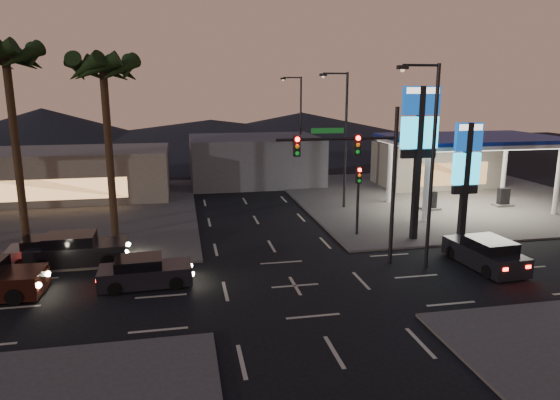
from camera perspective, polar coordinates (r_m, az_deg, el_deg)
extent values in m
plane|color=black|center=(23.24, 1.73, -9.78)|extent=(140.00, 140.00, 0.00)
cube|color=#47443F|center=(43.32, 17.81, 0.30)|extent=(24.00, 24.00, 0.12)
cube|color=#47443F|center=(39.55, -27.30, -1.66)|extent=(24.00, 24.00, 0.12)
cylinder|color=silver|center=(34.47, 16.38, 1.48)|extent=(0.36, 0.36, 5.00)
cylinder|color=silver|center=(40.07, 29.17, 1.89)|extent=(0.36, 0.36, 5.00)
cylinder|color=silver|center=(39.79, 12.41, 3.14)|extent=(0.36, 0.36, 5.00)
cylinder|color=silver|center=(44.73, 24.26, 3.34)|extent=(0.36, 0.36, 5.00)
cube|color=silver|center=(39.16, 21.14, 6.43)|extent=(12.00, 8.00, 0.50)
cube|color=white|center=(39.19, 21.10, 5.99)|extent=(11.60, 7.60, 0.06)
cube|color=navy|center=(39.14, 21.15, 6.65)|extent=(12.20, 8.20, 0.25)
cube|color=black|center=(38.32, 16.82, -0.06)|extent=(0.80, 0.50, 1.40)
cube|color=black|center=(41.46, 24.16, 0.30)|extent=(0.80, 0.50, 1.40)
cube|color=#726B5B|center=(48.25, 17.19, 3.89)|extent=(10.00, 6.00, 4.00)
cube|color=black|center=(29.94, 15.43, 3.80)|extent=(0.35, 0.35, 9.00)
cube|color=navy|center=(29.63, 15.86, 10.89)|extent=(2.20, 0.30, 1.60)
cube|color=white|center=(29.62, 15.92, 11.95)|extent=(1.98, 0.32, 0.35)
cube|color=#1ACAFD|center=(29.72, 15.65, 7.42)|extent=(2.20, 0.30, 1.80)
cube|color=black|center=(29.84, 15.51, 5.13)|extent=(2.09, 0.28, 0.50)
cube|color=black|center=(30.45, 20.37, 1.70)|extent=(0.35, 0.35, 7.00)
cube|color=navy|center=(30.09, 20.77, 6.75)|extent=(1.60, 0.30, 1.60)
cube|color=white|center=(30.05, 20.85, 7.79)|extent=(1.44, 0.32, 0.35)
cube|color=#1ACAFD|center=(30.31, 20.50, 3.37)|extent=(1.60, 0.30, 1.80)
cube|color=black|center=(30.51, 20.33, 1.15)|extent=(1.52, 0.28, 0.50)
cylinder|color=black|center=(25.63, 12.84, 1.38)|extent=(0.20, 0.20, 8.00)
cylinder|color=black|center=(24.20, 6.58, 6.96)|extent=(6.00, 0.14, 0.14)
cube|color=#0C3F14|center=(24.01, 5.45, 7.90)|extent=(1.60, 0.05, 0.25)
cube|color=black|center=(24.55, 8.79, 6.27)|extent=(0.32, 0.25, 1.00)
sphere|color=#FF0C07|center=(24.38, 8.94, 7.00)|extent=(0.22, 0.22, 0.22)
sphere|color=orange|center=(24.41, 8.91, 6.23)|extent=(0.20, 0.20, 0.20)
sphere|color=#0CB226|center=(24.45, 8.89, 5.46)|extent=(0.20, 0.20, 0.20)
cube|color=black|center=(23.70, 1.92, 6.18)|extent=(0.32, 0.25, 1.00)
sphere|color=#FF0C07|center=(23.52, 2.01, 6.94)|extent=(0.22, 0.22, 0.22)
sphere|color=orange|center=(23.55, 2.00, 6.14)|extent=(0.20, 0.20, 0.20)
sphere|color=#0CB226|center=(23.59, 2.00, 5.35)|extent=(0.20, 0.20, 0.20)
cylinder|color=black|center=(30.57, 8.87, -0.49)|extent=(0.16, 0.16, 4.00)
cube|color=black|center=(30.22, 8.99, 2.84)|extent=(0.32, 0.25, 1.00)
sphere|color=#FF0C07|center=(30.02, 9.11, 3.41)|extent=(0.22, 0.22, 0.22)
sphere|color=orange|center=(30.08, 9.08, 2.79)|extent=(0.20, 0.20, 0.20)
sphere|color=#0CB226|center=(30.14, 9.06, 2.17)|extent=(0.20, 0.20, 0.20)
cylinder|color=black|center=(25.23, 16.99, 3.28)|extent=(0.18, 0.18, 10.00)
cylinder|color=black|center=(24.54, 15.83, 14.60)|extent=(1.80, 0.12, 0.12)
cube|color=black|center=(24.15, 13.84, 14.51)|extent=(0.50, 0.25, 0.18)
sphere|color=#FFCC8C|center=(24.14, 13.83, 14.23)|extent=(0.20, 0.20, 0.20)
cylinder|color=black|center=(37.09, 7.51, 6.55)|extent=(0.18, 0.18, 10.00)
cylinder|color=black|center=(36.62, 6.36, 14.18)|extent=(1.80, 0.12, 0.12)
cube|color=black|center=(36.36, 4.96, 14.07)|extent=(0.50, 0.25, 0.18)
sphere|color=#FFCC8C|center=(36.36, 4.96, 13.88)|extent=(0.20, 0.20, 0.20)
cylinder|color=black|center=(50.49, 2.38, 8.24)|extent=(0.18, 0.18, 10.00)
cylinder|color=black|center=(50.15, 1.40, 13.82)|extent=(1.80, 0.12, 0.12)
cube|color=black|center=(49.96, 0.36, 13.71)|extent=(0.50, 0.25, 0.18)
sphere|color=#FFCC8C|center=(49.96, 0.36, 13.57)|extent=(0.20, 0.20, 0.20)
cylinder|color=black|center=(30.93, -18.93, 4.97)|extent=(0.44, 0.44, 10.20)
sphere|color=black|center=(30.73, -19.62, 14.43)|extent=(0.90, 0.90, 0.90)
cone|color=black|center=(30.57, -17.10, 14.05)|extent=(0.90, 2.74, 1.91)
cone|color=black|center=(31.52, -17.65, 13.95)|extent=(2.57, 2.57, 1.91)
cone|color=black|center=(32.01, -19.26, 13.81)|extent=(2.74, 0.90, 1.91)
cone|color=black|center=(31.76, -21.04, 13.70)|extent=(2.57, 2.57, 1.91)
cone|color=black|center=(30.92, -22.03, 13.67)|extent=(0.90, 2.74, 1.91)
cone|color=black|center=(29.95, -21.62, 13.77)|extent=(2.57, 2.57, 1.91)
cone|color=black|center=(29.43, -19.94, 13.93)|extent=(2.74, 0.90, 1.91)
cone|color=black|center=(29.69, -18.02, 14.04)|extent=(2.57, 2.57, 1.91)
cylinder|color=black|center=(31.95, -27.91, 4.95)|extent=(0.44, 0.44, 10.80)
sphere|color=black|center=(31.82, -28.94, 14.61)|extent=(0.90, 0.90, 0.90)
cone|color=black|center=(31.45, -26.55, 14.34)|extent=(0.90, 2.74, 1.91)
cone|color=black|center=(32.44, -26.80, 14.23)|extent=(2.57, 2.57, 1.91)
cone|color=black|center=(33.05, -28.20, 14.03)|extent=(2.74, 0.90, 1.91)
cone|color=black|center=(30.67, -27.71, 14.31)|extent=(2.57, 2.57, 1.91)
cube|color=#726B5B|center=(44.41, -23.02, 2.74)|extent=(16.00, 8.00, 4.00)
cube|color=#4C4C51|center=(47.89, -2.93, 4.62)|extent=(12.00, 9.00, 4.40)
cone|color=black|center=(83.59, -25.41, 7.40)|extent=(40.00, 40.00, 6.00)
cone|color=black|center=(83.57, 2.53, 8.25)|extent=(50.00, 50.00, 5.00)
cone|color=black|center=(81.36, -7.88, 7.68)|extent=(60.00, 60.00, 4.00)
cube|color=black|center=(23.89, -15.09, -8.26)|extent=(4.20, 1.92, 0.84)
cube|color=black|center=(23.71, -15.85, -7.02)|extent=(2.13, 1.69, 0.61)
cylinder|color=black|center=(24.71, -11.96, -7.92)|extent=(0.61, 0.25, 0.60)
cylinder|color=black|center=(23.22, -11.81, -9.28)|extent=(0.61, 0.25, 0.60)
cylinder|color=black|center=(24.80, -18.10, -8.22)|extent=(0.61, 0.25, 0.60)
cylinder|color=black|center=(23.31, -18.36, -9.59)|extent=(0.61, 0.25, 0.60)
sphere|color=#FFF2BF|center=(24.42, -10.20, -7.39)|extent=(0.21, 0.21, 0.21)
sphere|color=#FFF2BF|center=(23.36, -10.00, -8.32)|extent=(0.21, 0.21, 0.21)
cube|color=#FF140A|center=(24.53, -19.95, -7.69)|extent=(0.09, 0.24, 0.13)
cube|color=#FF140A|center=(23.48, -20.23, -8.63)|extent=(0.09, 0.24, 0.13)
cylinder|color=black|center=(25.63, -26.72, -8.15)|extent=(0.73, 0.30, 0.72)
cylinder|color=black|center=(23.95, -28.08, -9.72)|extent=(0.73, 0.30, 0.72)
sphere|color=#FFF2BF|center=(25.00, -25.01, -7.66)|extent=(0.25, 0.25, 0.25)
sphere|color=#FFF2BF|center=(23.80, -25.88, -8.76)|extent=(0.25, 0.25, 0.25)
cube|color=#5F5F62|center=(28.64, -24.64, -5.50)|extent=(4.21, 2.01, 0.84)
cube|color=black|center=(28.54, -25.29, -4.45)|extent=(2.16, 1.73, 0.61)
cylinder|color=black|center=(29.26, -21.84, -5.32)|extent=(0.61, 0.27, 0.60)
cylinder|color=black|center=(27.76, -22.18, -6.30)|extent=(0.61, 0.27, 0.60)
cylinder|color=black|center=(29.70, -26.86, -5.53)|extent=(0.61, 0.27, 0.60)
cylinder|color=black|center=(28.22, -27.47, -6.50)|extent=(0.61, 0.27, 0.60)
sphere|color=#FFF2BF|center=(28.88, -20.46, -4.86)|extent=(0.21, 0.21, 0.21)
sphere|color=#FFF2BF|center=(27.81, -20.64, -5.53)|extent=(0.21, 0.21, 0.21)
cube|color=#FF140A|center=(29.55, -28.43, -5.07)|extent=(0.09, 0.24, 0.13)
cube|color=#FF140A|center=(28.51, -28.91, -5.73)|extent=(0.09, 0.24, 0.13)
cube|color=black|center=(27.78, -22.04, -5.61)|extent=(4.86, 2.13, 0.99)
cube|color=black|center=(27.65, -22.82, -4.34)|extent=(2.45, 1.91, 0.71)
cylinder|color=black|center=(28.51, -18.65, -5.42)|extent=(0.71, 0.28, 0.70)
cylinder|color=black|center=(26.75, -19.05, -6.63)|extent=(0.71, 0.28, 0.70)
cylinder|color=black|center=(29.03, -24.70, -5.61)|extent=(0.71, 0.28, 0.70)
cylinder|color=black|center=(27.31, -25.50, -6.80)|extent=(0.71, 0.28, 0.70)
sphere|color=#FFF2BF|center=(28.06, -16.97, -4.88)|extent=(0.24, 0.24, 0.24)
sphere|color=#FFF2BF|center=(26.81, -17.17, -5.71)|extent=(0.24, 0.24, 0.24)
cube|color=#FF140A|center=(28.86, -26.59, -5.03)|extent=(0.09, 0.28, 0.15)
cube|color=#FF140A|center=(27.65, -27.23, -5.84)|extent=(0.09, 0.28, 0.15)
cube|color=black|center=(27.47, 22.31, -5.90)|extent=(2.26, 4.72, 0.94)
cube|color=black|center=(27.06, 22.82, -4.83)|extent=(1.93, 2.42, 0.68)
cylinder|color=black|center=(28.15, 19.03, -5.72)|extent=(0.30, 0.68, 0.67)
cylinder|color=black|center=(29.16, 21.92, -5.31)|extent=(0.30, 0.68, 0.67)
cylinder|color=black|center=(25.94, 22.66, -7.57)|extent=(0.30, 0.68, 0.67)
cylinder|color=black|center=(27.04, 25.65, -7.04)|extent=(0.30, 0.68, 0.67)
cube|color=#FF140A|center=(25.37, 24.36, -7.23)|extent=(0.27, 0.10, 0.15)
cube|color=#FF140A|center=(26.16, 26.49, -6.85)|extent=(0.27, 0.10, 0.15)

